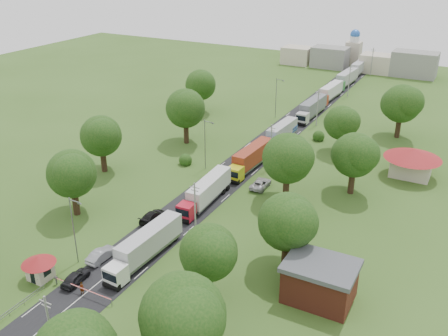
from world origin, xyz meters
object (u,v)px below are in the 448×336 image
Objects in this scene: boom_barrier at (75,286)px; truck_0 at (145,246)px; guard_booth at (39,265)px; car_lane_front at (76,277)px; pedestrian_near at (82,288)px; car_lane_mid at (102,255)px; info_sign at (295,132)px.

truck_0 is at bearing 69.59° from boom_barrier.
car_lane_front is at bearing 18.07° from guard_booth.
truck_0 reaches higher than car_lane_front.
boom_barrier is at bearing 177.57° from pedestrian_near.
pedestrian_near is (2.74, -6.88, 0.05)m from car_lane_mid.
guard_booth is (-5.84, -0.00, 1.27)m from boom_barrier.
car_lane_front is 2.72m from pedestrian_near.
pedestrian_near is (-2.60, -9.81, -1.32)m from truck_0.
guard_booth is 8.28m from car_lane_mid.
info_sign is at bearing 78.32° from guard_booth.
info_sign is 0.28× the size of truck_0.
guard_booth reaches higher than car_lane_mid.
truck_0 reaches higher than boom_barrier.
info_sign is 0.84× the size of car_lane_mid.
pedestrian_near is at bearing 6.02° from boom_barrier.
boom_barrier is 5.41× the size of pedestrian_near.
guard_booth reaches higher than boom_barrier.
boom_barrier is 60.39m from info_sign.
truck_0 is (9.54, 9.93, 0.01)m from guard_booth.
guard_booth is 13.77m from truck_0.
pedestrian_near is (1.10, 0.12, -0.04)m from boom_barrier.
truck_0 is 3.05× the size of car_lane_mid.
car_lane_front is at bearing -97.59° from info_sign.
car_lane_mid is at bearing 103.26° from pedestrian_near.
pedestrian_near is (2.34, -1.38, 0.09)m from car_lane_front.
truck_0 reaches higher than car_lane_mid.
truck_0 reaches higher than info_sign.
car_lane_mid is (-1.64, 7.00, -0.09)m from boom_barrier.
boom_barrier is 7.19m from car_lane_mid.
pedestrian_near is at bearing -104.82° from truck_0.
car_lane_front reaches higher than boom_barrier.
info_sign is at bearing -97.29° from car_lane_mid.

